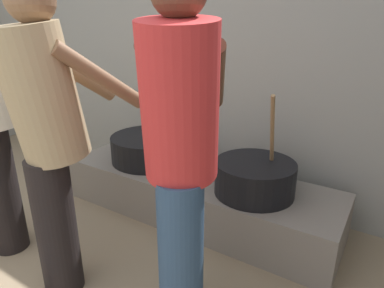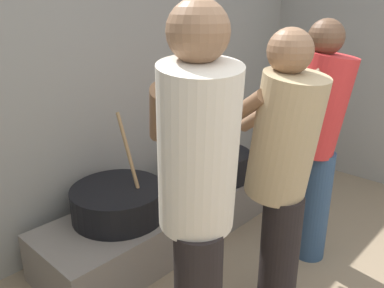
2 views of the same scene
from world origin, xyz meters
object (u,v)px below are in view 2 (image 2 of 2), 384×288
(cook_in_cream_shirt, at_px, (198,192))
(cooking_pot_main, at_px, (118,202))
(cook_in_tan_shirt, at_px, (281,170))
(cook_in_red_shirt, at_px, (317,131))
(cooking_pot_secondary, at_px, (218,164))

(cook_in_cream_shirt, bearing_deg, cooking_pot_main, 72.22)
(cook_in_tan_shirt, height_order, cook_in_cream_shirt, cook_in_cream_shirt)
(cooking_pot_main, xyz_separation_m, cook_in_tan_shirt, (0.25, -1.01, 0.45))
(cook_in_red_shirt, bearing_deg, cooking_pot_secondary, 88.55)
(cook_in_tan_shirt, xyz_separation_m, cook_in_cream_shirt, (-0.56, 0.04, 0.07))
(cooking_pot_secondary, distance_m, cook_in_cream_shirt, 1.60)
(cook_in_red_shirt, relative_size, cook_in_cream_shirt, 0.94)
(cook_in_red_shirt, xyz_separation_m, cook_in_cream_shirt, (-1.20, -0.10, 0.06))
(cooking_pot_main, distance_m, cook_in_red_shirt, 1.33)
(cook_in_tan_shirt, relative_size, cook_in_cream_shirt, 0.93)
(cook_in_tan_shirt, distance_m, cook_in_red_shirt, 0.66)
(cooking_pot_main, relative_size, cook_in_red_shirt, 0.42)
(cooking_pot_main, relative_size, cook_in_tan_shirt, 0.43)
(cooking_pot_secondary, distance_m, cook_in_tan_shirt, 1.23)
(cook_in_cream_shirt, bearing_deg, cook_in_red_shirt, 4.92)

